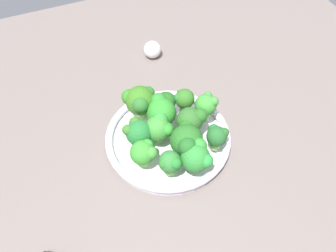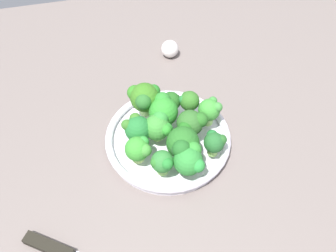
{
  "view_description": "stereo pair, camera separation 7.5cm",
  "coord_description": "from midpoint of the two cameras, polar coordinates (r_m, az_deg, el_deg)",
  "views": [
    {
      "loc": [
        -39.47,
        20.89,
        64.93
      ],
      "look_at": [
        3.82,
        3.01,
        5.88
      ],
      "focal_mm": 38.77,
      "sensor_mm": 36.0,
      "label": 1
    },
    {
      "loc": [
        -41.78,
        13.72,
        64.93
      ],
      "look_at": [
        3.82,
        3.01,
        5.88
      ],
      "focal_mm": 38.77,
      "sensor_mm": 36.0,
      "label": 2
    }
  ],
  "objects": [
    {
      "name": "broccoli_floret_12",
      "position": [
        0.76,
        -3.98,
        2.06
      ],
      "size": [
        7.88,
        6.28,
        7.19
      ],
      "color": "#79BC5B",
      "rests_on": "bowl"
    },
    {
      "name": "broccoli_floret_8",
      "position": [
        0.79,
        -0.22,
        4.09
      ],
      "size": [
        4.44,
        4.55,
        6.19
      ],
      "color": "#82B15B",
      "rests_on": "bowl"
    },
    {
      "name": "broccoli_floret_3",
      "position": [
        0.74,
        0.8,
        0.68
      ],
      "size": [
        5.85,
        6.44,
        6.91
      ],
      "color": "#88BF5D",
      "rests_on": "bowl"
    },
    {
      "name": "broccoli_floret_1",
      "position": [
        0.73,
        4.79,
        -1.75
      ],
      "size": [
        4.69,
        4.61,
        5.8
      ],
      "color": "#8FC95E",
      "rests_on": "bowl"
    },
    {
      "name": "broccoli_floret_11",
      "position": [
        0.79,
        -3.06,
        3.75
      ],
      "size": [
        4.17,
        4.41,
        5.48
      ],
      "color": "#8ECB61",
      "rests_on": "bowl"
    },
    {
      "name": "broccoli_floret_0",
      "position": [
        0.78,
        -7.25,
        3.81
      ],
      "size": [
        7.01,
        7.2,
        8.06
      ],
      "color": "#A2D371",
      "rests_on": "bowl"
    },
    {
      "name": "ground_plane",
      "position": [
        0.8,
        0.35,
        -4.71
      ],
      "size": [
        130.0,
        130.0,
        2.5
      ],
      "primitive_type": "cube",
      "color": "#6E635E"
    },
    {
      "name": "broccoli_floret_2",
      "position": [
        0.71,
        -6.87,
        -4.35
      ],
      "size": [
        4.97,
        5.18,
        6.0
      ],
      "color": "#95C25A",
      "rests_on": "bowl"
    },
    {
      "name": "bowl",
      "position": [
        0.79,
        -2.73,
        -2.17
      ],
      "size": [
        27.18,
        27.18,
        2.88
      ],
      "color": "white",
      "rests_on": "ground_plane"
    },
    {
      "name": "broccoli_floret_4",
      "position": [
        0.7,
        1.47,
        -5.03
      ],
      "size": [
        6.24,
        6.06,
        6.75
      ],
      "color": "#89C659",
      "rests_on": "bowl"
    },
    {
      "name": "garlic_bulb",
      "position": [
        0.98,
        -4.72,
        11.77
      ],
      "size": [
        4.6,
        4.6,
        4.6
      ],
      "primitive_type": "sphere",
      "color": "silver",
      "rests_on": "ground_plane"
    },
    {
      "name": "broccoli_floret_6",
      "position": [
        0.78,
        3.27,
        3.11
      ],
      "size": [
        4.76,
        4.91,
        6.55
      ],
      "color": "#87C358",
      "rests_on": "bowl"
    },
    {
      "name": "broccoli_floret_10",
      "position": [
        0.7,
        -2.78,
        -6.0
      ],
      "size": [
        4.71,
        4.61,
        5.64
      ],
      "color": "#88C159",
      "rests_on": "bowl"
    },
    {
      "name": "broccoli_floret_7",
      "position": [
        0.71,
        -0.08,
        -2.78
      ],
      "size": [
        7.5,
        6.69,
        7.28
      ],
      "color": "#79BF4D",
      "rests_on": "bowl"
    },
    {
      "name": "broccoli_floret_5",
      "position": [
        0.74,
        -4.28,
        -0.69
      ],
      "size": [
        5.66,
        5.88,
        6.23
      ],
      "color": "#92C357",
      "rests_on": "bowl"
    },
    {
      "name": "broccoli_floret_9",
      "position": [
        0.74,
        -7.6,
        -1.2
      ],
      "size": [
        5.77,
        6.05,
        6.36
      ],
      "color": "#9AD26E",
      "rests_on": "bowl"
    }
  ]
}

